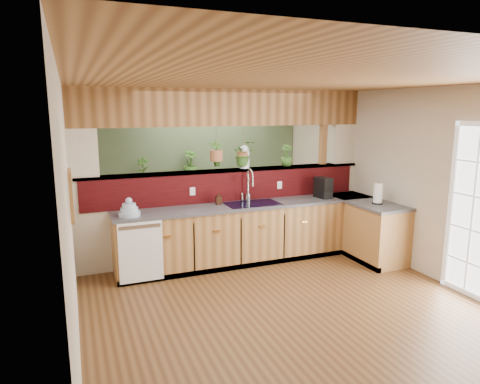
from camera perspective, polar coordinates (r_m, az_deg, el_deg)
name	(u,v)px	position (r m, az deg, el deg)	size (l,w,h in m)	color
ground	(264,286)	(5.80, 3.16, -12.44)	(4.60, 7.00, 0.01)	#533419
ceiling	(266,84)	(5.33, 3.46, 14.16)	(4.60, 7.00, 0.01)	brown
wall_back	(191,160)	(8.68, -6.51, 4.28)	(4.60, 0.02, 2.60)	beige
wall_left	(70,205)	(4.92, -21.77, -1.57)	(0.02, 7.00, 2.60)	beige
wall_right	(408,179)	(6.70, 21.44, 1.62)	(0.02, 7.00, 2.60)	beige
pass_through_partition	(230,182)	(6.67, -1.36, 1.38)	(4.60, 0.21, 2.60)	beige
pass_through_ledge	(228,170)	(6.63, -1.62, 2.90)	(4.60, 0.21, 0.04)	brown
header_beam	(228,108)	(6.57, -1.66, 11.17)	(4.60, 0.15, 0.55)	brown
sage_backwall	(192,160)	(8.66, -6.48, 4.26)	(4.55, 0.02, 2.55)	#566E4B
countertop	(289,230)	(6.73, 6.58, -5.08)	(4.14, 1.52, 0.90)	olive
dishwasher	(141,252)	(5.84, -13.07, -7.76)	(0.58, 0.03, 0.82)	white
navy_sink	(252,209)	(6.48, 1.63, -2.23)	(0.82, 0.50, 0.18)	black
framed_print	(71,195)	(4.09, -21.58, -0.41)	(0.04, 0.35, 0.45)	olive
faucet	(249,184)	(6.55, 1.21, 1.10)	(0.23, 0.23, 0.52)	#B7B7B2
dish_stack	(129,210)	(5.88, -14.55, -2.38)	(0.29, 0.29, 0.25)	#A5B9D5
soap_dispenser	(219,198)	(6.40, -2.87, -0.84)	(0.08, 0.09, 0.19)	#3C2315
coffee_maker	(324,189)	(6.99, 11.08, 0.46)	(0.17, 0.29, 0.33)	black
paper_towel	(378,194)	(6.74, 17.91, -0.25)	(0.16, 0.16, 0.33)	black
glass_jar	(244,157)	(6.71, 0.58, 4.70)	(0.16, 0.16, 0.36)	silver
ledge_plant_right	(287,155)	(7.02, 6.28, 4.89)	(0.20, 0.20, 0.35)	#2F5A1F
hanging_plant_a	(216,145)	(6.53, -3.18, 6.32)	(0.23, 0.19, 0.53)	brown
hanging_plant_b	(243,143)	(6.68, 0.41, 6.57)	(0.40, 0.37, 0.54)	brown
shelving_console	(167,203)	(8.44, -9.70, -1.51)	(1.47, 0.39, 0.98)	black
shelf_plant_a	(143,169)	(8.24, -12.79, 3.07)	(0.23, 0.16, 0.44)	#2F5A1F
shelf_plant_b	(190,164)	(8.42, -6.64, 3.77)	(0.30, 0.30, 0.54)	#2F5A1F
floor_plant	(241,210)	(8.30, 0.10, -2.38)	(0.69, 0.60, 0.77)	#2F5A1F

